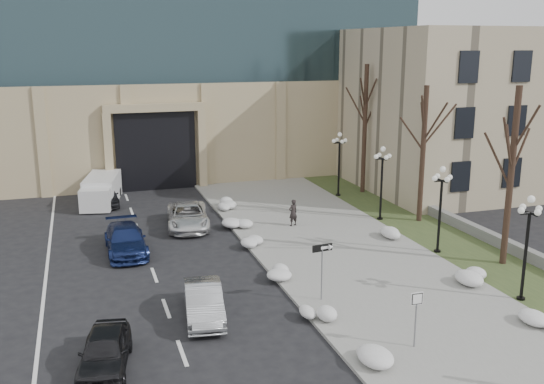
{
  "coord_description": "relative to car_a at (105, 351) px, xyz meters",
  "views": [
    {
      "loc": [
        -9.5,
        -13.96,
        10.9
      ],
      "look_at": [
        -0.25,
        14.79,
        3.5
      ],
      "focal_mm": 40.0,
      "sensor_mm": 36.0,
      "label": 1
    }
  ],
  "objects": [
    {
      "name": "lamppost_a",
      "position": [
        17.48,
        0.29,
        2.4
      ],
      "size": [
        1.18,
        1.18,
        4.76
      ],
      "color": "black",
      "rests_on": "ground"
    },
    {
      "name": "stone_wall",
      "position": [
        21.18,
        10.29,
        -0.33
      ],
      "size": [
        0.5,
        30.0,
        0.7
      ],
      "primitive_type": "cube",
      "color": "gray",
      "rests_on": "ground"
    },
    {
      "name": "lamppost_b",
      "position": [
        17.48,
        6.79,
        2.4
      ],
      "size": [
        1.18,
        1.18,
        4.76
      ],
      "color": "black",
      "rests_on": "ground"
    },
    {
      "name": "snow_clump_f",
      "position": [
        8.44,
        14.26,
        -0.38
      ],
      "size": [
        1.1,
        1.6,
        0.36
      ],
      "primitive_type": "ellipsoid",
      "color": "silver",
      "rests_on": "sidewalk"
    },
    {
      "name": "snow_clump_i",
      "position": [
        16.68,
        2.73,
        -0.38
      ],
      "size": [
        1.1,
        1.6,
        0.36
      ],
      "primitive_type": "ellipsoid",
      "color": "silver",
      "rests_on": "sidewalk"
    },
    {
      "name": "tree_near",
      "position": [
        19.68,
        4.29,
        5.15
      ],
      "size": [
        3.2,
        3.2,
        9.0
      ],
      "color": "black",
      "rests_on": "ground"
    },
    {
      "name": "sidewalk",
      "position": [
        12.68,
        8.29,
        -0.62
      ],
      "size": [
        9.0,
        40.0,
        0.12
      ],
      "primitive_type": "cube",
      "color": "gray",
      "rests_on": "ground"
    },
    {
      "name": "lamppost_c",
      "position": [
        17.48,
        13.29,
        2.4
      ],
      "size": [
        1.18,
        1.18,
        4.76
      ],
      "color": "black",
      "rests_on": "ground"
    },
    {
      "name": "car_a",
      "position": [
        0.0,
        0.0,
        0.0
      ],
      "size": [
        2.27,
        4.2,
        1.36
      ],
      "primitive_type": "imported",
      "rotation": [
        0.0,
        0.0,
        -0.18
      ],
      "color": "black",
      "rests_on": "ground"
    },
    {
      "name": "box_truck",
      "position": [
        0.91,
        23.16,
        0.22
      ],
      "size": [
        3.14,
        6.15,
        1.86
      ],
      "rotation": [
        0.0,
        0.0,
        -0.2
      ],
      "color": "silver",
      "rests_on": "ground"
    },
    {
      "name": "car_e",
      "position": [
        1.2,
        22.59,
        0.0
      ],
      "size": [
        1.63,
        4.01,
        1.36
      ],
      "primitive_type": "imported",
      "rotation": [
        0.0,
        0.0,
        0.0
      ],
      "color": "#29292D",
      "rests_on": "ground"
    },
    {
      "name": "keep_sign",
      "position": [
        10.83,
        -2.05,
        0.97
      ],
      "size": [
        0.48,
        0.07,
        2.25
      ],
      "rotation": [
        0.0,
        0.0,
        -0.02
      ],
      "color": "slate",
      "rests_on": "ground"
    },
    {
      "name": "snow_clump_j",
      "position": [
        16.59,
        9.43,
        -0.38
      ],
      "size": [
        1.1,
        1.6,
        0.36
      ],
      "primitive_type": "ellipsoid",
      "color": "silver",
      "rests_on": "sidewalk"
    },
    {
      "name": "one_way_sign",
      "position": [
        9.36,
        2.9,
        1.5
      ],
      "size": [
        0.99,
        0.28,
        2.64
      ],
      "rotation": [
        0.0,
        0.0,
        0.1
      ],
      "color": "slate",
      "rests_on": "ground"
    },
    {
      "name": "grass_strip",
      "position": [
        19.18,
        8.29,
        -0.63
      ],
      "size": [
        4.0,
        40.0,
        0.1
      ],
      "primitive_type": "cube",
      "color": "#334522",
      "rests_on": "ground"
    },
    {
      "name": "snow_clump_e",
      "position": [
        8.48,
        10.61,
        -0.38
      ],
      "size": [
        1.1,
        1.6,
        0.36
      ],
      "primitive_type": "ellipsoid",
      "color": "silver",
      "rests_on": "sidewalk"
    },
    {
      "name": "curb",
      "position": [
        8.18,
        8.29,
        -0.61
      ],
      "size": [
        0.3,
        40.0,
        0.14
      ],
      "primitive_type": "cube",
      "color": "gray",
      "rests_on": "ground"
    },
    {
      "name": "tree_far",
      "position": [
        19.68,
        20.29,
        5.47
      ],
      "size": [
        3.2,
        3.2,
        9.5
      ],
      "color": "black",
      "rests_on": "ground"
    },
    {
      "name": "snow_clump_b",
      "position": [
        8.7,
        -2.76,
        -0.38
      ],
      "size": [
        1.1,
        1.6,
        0.36
      ],
      "primitive_type": "ellipsoid",
      "color": "silver",
      "rests_on": "sidewalk"
    },
    {
      "name": "pedestrian",
      "position": [
        11.74,
        13.61,
        0.26
      ],
      "size": [
        0.69,
        0.55,
        1.64
      ],
      "primitive_type": "imported",
      "rotation": [
        0.0,
        0.0,
        3.44
      ],
      "color": "black",
      "rests_on": "sidewalk"
    },
    {
      "name": "classical_building",
      "position": [
        31.18,
        22.27,
        5.32
      ],
      "size": [
        22.0,
        18.12,
        12.0
      ],
      "color": "tan",
      "rests_on": "ground"
    },
    {
      "name": "snow_clump_c",
      "position": [
        8.32,
        1.33,
        -0.38
      ],
      "size": [
        1.1,
        1.6,
        0.36
      ],
      "primitive_type": "ellipsoid",
      "color": "silver",
      "rests_on": "sidewalk"
    },
    {
      "name": "tree_mid",
      "position": [
        19.68,
        12.29,
        4.83
      ],
      "size": [
        3.2,
        3.2,
        8.5
      ],
      "color": "black",
      "rests_on": "ground"
    },
    {
      "name": "snow_clump_d",
      "position": [
        8.36,
        5.78,
        -0.38
      ],
      "size": [
        1.1,
        1.6,
        0.36
      ],
      "primitive_type": "ellipsoid",
      "color": "silver",
      "rests_on": "sidewalk"
    },
    {
      "name": "snow_clump_g",
      "position": [
        8.66,
        18.9,
        -0.38
      ],
      "size": [
        1.1,
        1.6,
        0.36
      ],
      "primitive_type": "ellipsoid",
      "color": "silver",
      "rests_on": "sidewalk"
    },
    {
      "name": "car_c",
      "position": [
        1.67,
        12.01,
        0.05
      ],
      "size": [
        2.1,
        5.03,
        1.45
      ],
      "primitive_type": "imported",
      "rotation": [
        0.0,
        0.0,
        0.01
      ],
      "color": "navy",
      "rests_on": "ground"
    },
    {
      "name": "lamppost_d",
      "position": [
        17.48,
        19.79,
        2.4
      ],
      "size": [
        1.18,
        1.18,
        4.76
      ],
      "color": "black",
      "rests_on": "ground"
    },
    {
      "name": "car_b",
      "position": [
        4.04,
        2.92,
        0.02
      ],
      "size": [
        2.02,
        4.4,
        1.4
      ],
      "primitive_type": "imported",
      "rotation": [
        0.0,
        0.0,
        -0.13
      ],
      "color": "#95989C",
      "rests_on": "ground"
    },
    {
      "name": "car_d",
      "position": [
        5.65,
        15.58,
        0.05
      ],
      "size": [
        3.05,
        5.48,
        1.45
      ],
      "primitive_type": "imported",
      "rotation": [
        0.0,
        0.0,
        -0.13
      ],
      "color": "silver",
      "rests_on": "ground"
    }
  ]
}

